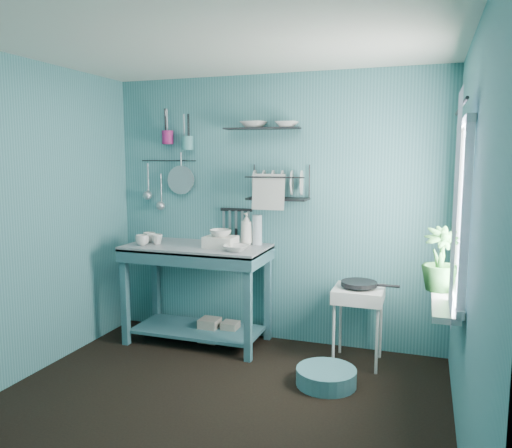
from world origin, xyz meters
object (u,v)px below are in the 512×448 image
(soap_bottle, at_px, (246,229))
(mug_mid, at_px, (157,239))
(dish_rack, at_px, (278,182))
(storage_tin_small, at_px, (230,332))
(utensil_cup_magenta, at_px, (168,137))
(storage_tin_large, at_px, (210,330))
(work_counter, at_px, (197,294))
(potted_plant, at_px, (440,259))
(colander, at_px, (181,180))
(mug_right, at_px, (149,237))
(mug_left, at_px, (142,240))
(hotplate_stand, at_px, (358,326))
(water_bottle, at_px, (257,230))
(utensil_cup_teal, at_px, (188,143))
(floor_basin, at_px, (326,377))
(wash_tub, at_px, (221,242))
(frying_pan, at_px, (359,283))

(soap_bottle, bearing_deg, mug_mid, -162.00)
(dish_rack, bearing_deg, storage_tin_small, -162.37)
(utensil_cup_magenta, distance_m, storage_tin_large, 1.91)
(work_counter, xyz_separation_m, potted_plant, (2.11, -0.57, 0.58))
(work_counter, bearing_deg, colander, 126.79)
(mug_right, height_order, colander, colander)
(potted_plant, height_order, storage_tin_small, potted_plant)
(soap_bottle, distance_m, colander, 0.85)
(storage_tin_small, bearing_deg, mug_left, -162.90)
(soap_bottle, xyz_separation_m, utensil_cup_magenta, (-0.84, 0.05, 0.86))
(utensil_cup_magenta, relative_size, colander, 0.46)
(hotplate_stand, bearing_deg, colander, 178.42)
(work_counter, relative_size, mug_left, 10.68)
(colander, bearing_deg, storage_tin_large, -30.42)
(hotplate_stand, bearing_deg, water_bottle, 174.51)
(water_bottle, relative_size, utensil_cup_magenta, 2.15)
(soap_bottle, xyz_separation_m, potted_plant, (1.69, -0.77, -0.03))
(mug_left, bearing_deg, utensil_cup_teal, 55.93)
(dish_rack, bearing_deg, mug_mid, -165.15)
(mug_right, bearing_deg, potted_plant, -12.29)
(mug_right, height_order, floor_basin, mug_right)
(wash_tub, height_order, soap_bottle, soap_bottle)
(dish_rack, bearing_deg, soap_bottle, -177.99)
(utensil_cup_magenta, bearing_deg, work_counter, -31.30)
(hotplate_stand, relative_size, floor_basin, 1.41)
(wash_tub, relative_size, storage_tin_small, 1.40)
(frying_pan, bearing_deg, utensil_cup_magenta, 172.24)
(floor_basin, bearing_deg, dish_rack, 130.21)
(wash_tub, xyz_separation_m, storage_tin_large, (-0.15, 0.07, -0.87))
(hotplate_stand, bearing_deg, mug_right, -172.60)
(frying_pan, relative_size, utensil_cup_teal, 2.31)
(water_bottle, bearing_deg, soap_bottle, -168.69)
(hotplate_stand, distance_m, utensil_cup_magenta, 2.51)
(utensil_cup_teal, bearing_deg, storage_tin_small, -19.07)
(wash_tub, bearing_deg, mug_left, -169.14)
(mug_left, bearing_deg, mug_right, 97.13)
(colander, xyz_separation_m, storage_tin_large, (0.40, -0.23, -1.41))
(work_counter, distance_m, frying_pan, 1.52)
(work_counter, xyz_separation_m, colander, (-0.30, 0.28, 1.06))
(mug_left, xyz_separation_m, mug_mid, (0.10, 0.10, -0.00))
(wash_tub, distance_m, water_bottle, 0.37)
(utensil_cup_magenta, bearing_deg, frying_pan, -7.76)
(mug_left, bearing_deg, storage_tin_small, 17.10)
(soap_bottle, relative_size, colander, 1.07)
(utensil_cup_magenta, relative_size, utensil_cup_teal, 1.00)
(wash_tub, height_order, potted_plant, potted_plant)
(soap_bottle, height_order, utensil_cup_teal, utensil_cup_teal)
(floor_basin, bearing_deg, work_counter, 158.85)
(hotplate_stand, relative_size, dish_rack, 1.19)
(dish_rack, bearing_deg, hotplate_stand, -13.79)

